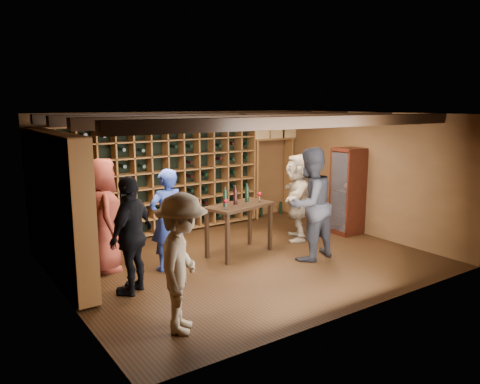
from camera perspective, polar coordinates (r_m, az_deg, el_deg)
ground at (r=8.19m, az=0.63°, el=-8.26°), size 6.00×6.00×0.00m
room_shell at (r=7.79m, az=0.45°, el=8.93°), size 6.00×6.00×6.00m
wine_rack_back at (r=9.63m, az=-9.93°, el=1.53°), size 4.65×0.30×2.20m
wine_rack_left at (r=7.50m, az=-21.20°, el=-1.67°), size 0.30×2.65×2.20m
crate_shelf at (r=11.10m, az=3.96°, el=5.05°), size 1.20×0.32×2.07m
display_cabinet at (r=9.87m, az=12.97°, el=-0.10°), size 0.55×0.50×1.75m
man_blue_shirt at (r=7.60m, az=-8.88°, el=-3.38°), size 0.63×0.44×1.66m
man_grey_suit at (r=8.09m, az=8.49°, el=-1.48°), size 1.02×0.84×1.94m
guest_red_floral at (r=7.76m, az=-16.45°, el=-2.76°), size 0.69×0.96×1.83m
guest_woman_black at (r=6.78m, az=-13.06°, el=-5.13°), size 1.04×0.93×1.70m
guest_khaki at (r=5.54m, az=-7.11°, el=-8.65°), size 1.15×1.24×1.67m
guest_beige at (r=9.29m, az=7.04°, el=-0.61°), size 1.39×1.54×1.70m
tasting_table at (r=8.28m, az=-0.08°, el=-2.27°), size 1.31×0.85×1.19m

